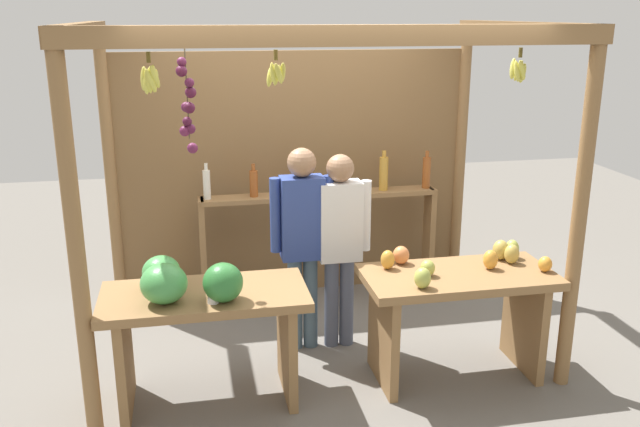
% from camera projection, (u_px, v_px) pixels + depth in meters
% --- Properties ---
extents(ground_plane, '(12.00, 12.00, 0.00)m').
position_uv_depth(ground_plane, '(315.00, 337.00, 5.47)').
color(ground_plane, slate).
rests_on(ground_plane, ground).
extents(market_stall, '(3.30, 2.13, 2.46)m').
position_uv_depth(market_stall, '(303.00, 153.00, 5.52)').
color(market_stall, olive).
rests_on(market_stall, ground).
extents(fruit_counter_left, '(1.33, 0.64, 1.04)m').
position_uv_depth(fruit_counter_left, '(198.00, 310.00, 4.37)').
color(fruit_counter_left, olive).
rests_on(fruit_counter_left, ground).
extents(fruit_counter_right, '(1.33, 0.64, 0.93)m').
position_uv_depth(fruit_counter_right, '(458.00, 297.00, 4.76)').
color(fruit_counter_right, olive).
rests_on(fruit_counter_right, ground).
extents(bottle_shelf_unit, '(2.11, 0.22, 1.36)m').
position_uv_depth(bottle_shelf_unit, '(322.00, 215.00, 5.99)').
color(bottle_shelf_unit, olive).
rests_on(bottle_shelf_unit, ground).
extents(vendor_man, '(0.48, 0.21, 1.58)m').
position_uv_depth(vendor_man, '(302.00, 232.00, 5.06)').
color(vendor_man, '#465F73').
rests_on(vendor_man, ground).
extents(vendor_woman, '(0.48, 0.21, 1.53)m').
position_uv_depth(vendor_woman, '(340.00, 235.00, 5.11)').
color(vendor_woman, '#525B73').
rests_on(vendor_woman, ground).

